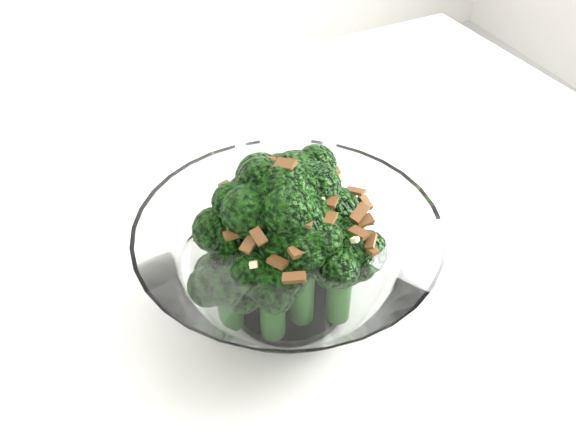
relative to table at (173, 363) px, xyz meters
name	(u,v)px	position (x,y,z in m)	size (l,w,h in m)	color
table	(173,363)	(0.00, 0.00, 0.00)	(1.25, 0.87, 0.75)	white
broccoli_dish	(287,256)	(0.10, -0.03, 0.13)	(0.24, 0.24, 0.15)	white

